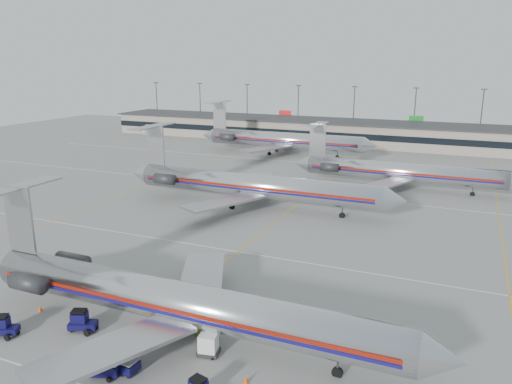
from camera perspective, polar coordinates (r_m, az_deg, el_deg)
The scene contains 18 objects.
ground at distance 53.64m, azimuth -6.70°, elevation -10.41°, with size 260.00×260.00×0.00m, color gray.
apron_markings at distance 61.74m, azimuth -2.04°, elevation -6.83°, with size 160.00×0.15×0.02m, color silver.
terminal at distance 143.28m, azimuth 13.30°, elevation 6.53°, with size 162.00×17.00×6.25m.
light_mast_row at distance 156.41m, azimuth 14.37°, elevation 9.13°, with size 163.60×0.40×15.28m.
jet_foreground at distance 43.21m, azimuth -9.53°, elevation -12.07°, with size 44.35×26.12×11.61m.
jet_second_row at distance 79.46m, azimuth -0.71°, elevation 0.83°, with size 47.17×27.77×12.35m.
jet_third_row at distance 94.35m, azimuth 15.87°, elevation 2.30°, with size 41.24×25.37×11.28m.
jet_back_row at distance 125.23m, azimuth 2.87°, elevation 6.00°, with size 46.43×28.56×12.70m.
tug_left at distance 48.93m, azimuth -26.94°, elevation -13.55°, with size 2.51×2.00×1.83m.
tug_center at distance 47.07m, azimuth -19.33°, elevation -13.80°, with size 2.62×1.99×1.91m.
cart_inner at distance 40.87m, azimuth -14.68°, elevation -18.59°, with size 1.97×1.40×1.08m.
cart_outer at distance 40.88m, azimuth -16.84°, elevation -18.64°, with size 2.50×2.11×1.21m.
uld_container at distance 41.61m, azimuth -5.46°, elevation -16.95°, with size 1.93×1.71×1.77m.
belt_loader at distance 45.44m, azimuth -9.29°, elevation -14.57°, with size 4.47×2.66×2.30m.
ramp_worker_near at distance 42.74m, azimuth 1.78°, elevation -16.11°, with size 0.58×0.38×1.60m, color #CBEA16.
ramp_worker_far at distance 43.89m, azimuth -6.65°, elevation -15.22°, with size 0.84×0.66×1.74m, color #88BF12.
cone_right at distance 38.70m, azimuth -1.18°, elevation -20.66°, with size 0.43×0.43×0.59m, color #FB4F08.
cone_left at distance 52.02m, azimuth -23.45°, elevation -12.09°, with size 0.44×0.44×0.60m, color #FB4F08.
Camera 1 is at (24.79, -41.78, 22.73)m, focal length 35.00 mm.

